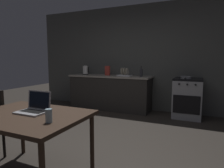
{
  "coord_description": "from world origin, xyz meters",
  "views": [
    {
      "loc": [
        1.56,
        -2.38,
        1.3
      ],
      "look_at": [
        0.06,
        0.96,
        0.84
      ],
      "focal_mm": 31.84,
      "sensor_mm": 36.0,
      "label": 1
    }
  ],
  "objects_px": {
    "dining_table": "(28,120)",
    "laptop": "(34,108)",
    "cereal_box": "(107,71)",
    "dish_rack": "(125,74)",
    "stove_oven": "(187,98)",
    "electric_kettle": "(86,70)",
    "bottle": "(141,72)",
    "drinking_glass": "(49,116)",
    "frying_pan": "(186,77)"
  },
  "relations": [
    {
      "from": "drinking_glass",
      "to": "dish_rack",
      "type": "bearing_deg",
      "value": 98.38
    },
    {
      "from": "frying_pan",
      "to": "dining_table",
      "type": "bearing_deg",
      "value": -113.55
    },
    {
      "from": "laptop",
      "to": "frying_pan",
      "type": "xyz_separation_m",
      "value": [
        1.35,
        3.05,
        0.14
      ]
    },
    {
      "from": "electric_kettle",
      "to": "bottle",
      "type": "relative_size",
      "value": 1.0
    },
    {
      "from": "dish_rack",
      "to": "bottle",
      "type": "bearing_deg",
      "value": -6.54
    },
    {
      "from": "dining_table",
      "to": "drinking_glass",
      "type": "xyz_separation_m",
      "value": [
        0.4,
        -0.13,
        0.13
      ]
    },
    {
      "from": "dining_table",
      "to": "drinking_glass",
      "type": "distance_m",
      "value": 0.44
    },
    {
      "from": "electric_kettle",
      "to": "laptop",
      "type": "bearing_deg",
      "value": -68.11
    },
    {
      "from": "dining_table",
      "to": "dish_rack",
      "type": "relative_size",
      "value": 3.61
    },
    {
      "from": "laptop",
      "to": "dish_rack",
      "type": "xyz_separation_m",
      "value": [
        -0.09,
        3.08,
        0.16
      ]
    },
    {
      "from": "cereal_box",
      "to": "dish_rack",
      "type": "xyz_separation_m",
      "value": [
        0.49,
        -0.02,
        -0.07
      ]
    },
    {
      "from": "dining_table",
      "to": "cereal_box",
      "type": "xyz_separation_m",
      "value": [
        -0.57,
        3.18,
        0.35
      ]
    },
    {
      "from": "drinking_glass",
      "to": "dining_table",
      "type": "bearing_deg",
      "value": 162.13
    },
    {
      "from": "dining_table",
      "to": "cereal_box",
      "type": "distance_m",
      "value": 3.25
    },
    {
      "from": "dining_table",
      "to": "laptop",
      "type": "height_order",
      "value": "laptop"
    },
    {
      "from": "electric_kettle",
      "to": "cereal_box",
      "type": "height_order",
      "value": "electric_kettle"
    },
    {
      "from": "laptop",
      "to": "drinking_glass",
      "type": "relative_size",
      "value": 2.51
    },
    {
      "from": "laptop",
      "to": "frying_pan",
      "type": "height_order",
      "value": "laptop"
    },
    {
      "from": "dining_table",
      "to": "frying_pan",
      "type": "relative_size",
      "value": 2.93
    },
    {
      "from": "laptop",
      "to": "cereal_box",
      "type": "height_order",
      "value": "cereal_box"
    },
    {
      "from": "stove_oven",
      "to": "dining_table",
      "type": "xyz_separation_m",
      "value": [
        -1.41,
        -3.15,
        0.21
      ]
    },
    {
      "from": "stove_oven",
      "to": "dish_rack",
      "type": "bearing_deg",
      "value": 179.9
    },
    {
      "from": "drinking_glass",
      "to": "dish_rack",
      "type": "distance_m",
      "value": 3.33
    },
    {
      "from": "bottle",
      "to": "cereal_box",
      "type": "height_order",
      "value": "bottle"
    },
    {
      "from": "cereal_box",
      "to": "dish_rack",
      "type": "distance_m",
      "value": 0.5
    },
    {
      "from": "electric_kettle",
      "to": "dish_rack",
      "type": "xyz_separation_m",
      "value": [
        1.15,
        -0.0,
        -0.07
      ]
    },
    {
      "from": "stove_oven",
      "to": "drinking_glass",
      "type": "distance_m",
      "value": 3.45
    },
    {
      "from": "stove_oven",
      "to": "bottle",
      "type": "relative_size",
      "value": 3.56
    },
    {
      "from": "electric_kettle",
      "to": "dish_rack",
      "type": "height_order",
      "value": "electric_kettle"
    },
    {
      "from": "dining_table",
      "to": "laptop",
      "type": "relative_size",
      "value": 3.83
    },
    {
      "from": "bottle",
      "to": "frying_pan",
      "type": "relative_size",
      "value": 0.59
    },
    {
      "from": "electric_kettle",
      "to": "frying_pan",
      "type": "xyz_separation_m",
      "value": [
        2.59,
        -0.03,
        -0.09
      ]
    },
    {
      "from": "dining_table",
      "to": "stove_oven",
      "type": "bearing_deg",
      "value": 65.85
    },
    {
      "from": "bottle",
      "to": "electric_kettle",
      "type": "bearing_deg",
      "value": 178.19
    },
    {
      "from": "stove_oven",
      "to": "laptop",
      "type": "distance_m",
      "value": 3.4
    },
    {
      "from": "electric_kettle",
      "to": "drinking_glass",
      "type": "distance_m",
      "value": 3.68
    },
    {
      "from": "electric_kettle",
      "to": "dish_rack",
      "type": "bearing_deg",
      "value": -0.0
    },
    {
      "from": "stove_oven",
      "to": "frying_pan",
      "type": "relative_size",
      "value": 2.1
    },
    {
      "from": "dining_table",
      "to": "cereal_box",
      "type": "relative_size",
      "value": 5.04
    },
    {
      "from": "bottle",
      "to": "stove_oven",
      "type": "bearing_deg",
      "value": 2.57
    },
    {
      "from": "laptop",
      "to": "electric_kettle",
      "type": "relative_size",
      "value": 1.3
    },
    {
      "from": "laptop",
      "to": "stove_oven",
      "type": "bearing_deg",
      "value": 69.96
    },
    {
      "from": "electric_kettle",
      "to": "dish_rack",
      "type": "distance_m",
      "value": 1.15
    },
    {
      "from": "dish_rack",
      "to": "electric_kettle",
      "type": "bearing_deg",
      "value": 180.0
    },
    {
      "from": "stove_oven",
      "to": "electric_kettle",
      "type": "relative_size",
      "value": 3.57
    },
    {
      "from": "bottle",
      "to": "dining_table",
      "type": "bearing_deg",
      "value": -96.54
    },
    {
      "from": "drinking_glass",
      "to": "cereal_box",
      "type": "distance_m",
      "value": 3.45
    },
    {
      "from": "laptop",
      "to": "cereal_box",
      "type": "relative_size",
      "value": 1.31
    },
    {
      "from": "electric_kettle",
      "to": "stove_oven",
      "type": "bearing_deg",
      "value": -0.05
    },
    {
      "from": "laptop",
      "to": "drinking_glass",
      "type": "height_order",
      "value": "laptop"
    }
  ]
}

